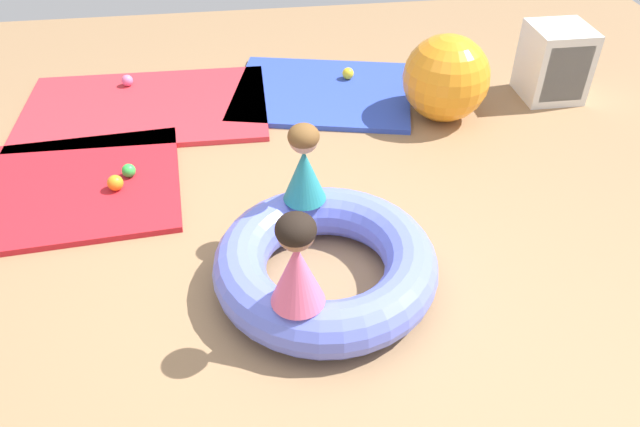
% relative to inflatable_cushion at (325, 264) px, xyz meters
% --- Properties ---
extents(ground_plane, '(8.00, 8.00, 0.00)m').
position_rel_inflatable_cushion_xyz_m(ground_plane, '(-0.09, 0.07, -0.14)').
color(ground_plane, '#93704C').
extents(gym_mat_center_rear, '(1.59, 1.27, 0.04)m').
position_rel_inflatable_cushion_xyz_m(gym_mat_center_rear, '(-1.56, 1.05, -0.12)').
color(gym_mat_center_rear, red).
rests_on(gym_mat_center_rear, ground).
extents(gym_mat_far_right, '(1.61, 1.41, 0.04)m').
position_rel_inflatable_cushion_xyz_m(gym_mat_far_right, '(0.29, 2.11, -0.12)').
color(gym_mat_far_right, '#2D47B7').
rests_on(gym_mat_far_right, ground).
extents(gym_mat_near_right, '(1.85, 1.19, 0.04)m').
position_rel_inflatable_cushion_xyz_m(gym_mat_near_right, '(-1.10, 2.05, -0.12)').
color(gym_mat_near_right, red).
rests_on(gym_mat_near_right, ground).
extents(inflatable_cushion, '(1.16, 1.16, 0.28)m').
position_rel_inflatable_cushion_xyz_m(inflatable_cushion, '(0.00, 0.00, 0.00)').
color(inflatable_cushion, '#6070E5').
rests_on(inflatable_cushion, ground).
extents(child_in_teal, '(0.33, 0.33, 0.46)m').
position_rel_inflatable_cushion_xyz_m(child_in_teal, '(-0.06, 0.40, 0.36)').
color(child_in_teal, teal).
rests_on(child_in_teal, inflatable_cushion).
extents(child_in_pink, '(0.35, 0.35, 0.49)m').
position_rel_inflatable_cushion_xyz_m(child_in_pink, '(-0.18, -0.36, 0.38)').
color(child_in_pink, '#E5608E').
rests_on(child_in_pink, inflatable_cushion).
extents(play_ball_yellow, '(0.09, 0.09, 0.09)m').
position_rel_inflatable_cushion_xyz_m(play_ball_yellow, '(0.52, 2.28, -0.05)').
color(play_ball_yellow, yellow).
rests_on(play_ball_yellow, gym_mat_far_right).
extents(play_ball_pink, '(0.09, 0.09, 0.09)m').
position_rel_inflatable_cushion_xyz_m(play_ball_pink, '(-1.26, 2.40, -0.05)').
color(play_ball_pink, pink).
rests_on(play_ball_pink, gym_mat_near_right).
extents(play_ball_green, '(0.09, 0.09, 0.09)m').
position_rel_inflatable_cushion_xyz_m(play_ball_green, '(-1.12, 1.09, -0.05)').
color(play_ball_green, green).
rests_on(play_ball_green, gym_mat_center_rear).
extents(play_ball_orange, '(0.10, 0.10, 0.10)m').
position_rel_inflatable_cushion_xyz_m(play_ball_orange, '(-1.18, 0.96, -0.05)').
color(play_ball_orange, orange).
rests_on(play_ball_orange, gym_mat_center_rear).
extents(exercise_ball_large, '(0.63, 0.63, 0.63)m').
position_rel_inflatable_cushion_xyz_m(exercise_ball_large, '(1.13, 1.63, 0.18)').
color(exercise_ball_large, orange).
rests_on(exercise_ball_large, ground).
extents(storage_cube, '(0.44, 0.44, 0.56)m').
position_rel_inflatable_cushion_xyz_m(storage_cube, '(2.06, 1.83, 0.14)').
color(storage_cube, silver).
rests_on(storage_cube, ground).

